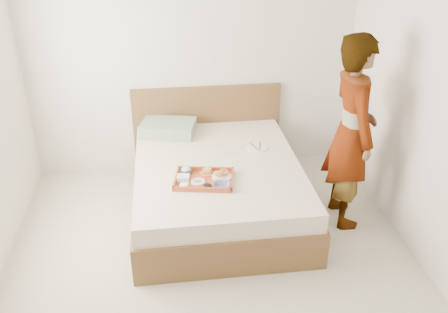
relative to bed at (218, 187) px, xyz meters
name	(u,v)px	position (x,y,z in m)	size (l,w,h in m)	color
ground	(215,279)	(-0.14, -1.00, -0.27)	(3.50, 4.00, 0.01)	beige
wall_back	(192,55)	(-0.14, 1.00, 1.04)	(3.50, 0.01, 2.60)	silver
bed	(218,187)	(0.00, 0.00, 0.00)	(1.65, 2.00, 0.53)	brown
headboard	(207,127)	(0.00, 0.97, 0.21)	(1.65, 0.06, 0.95)	brown
pillow	(168,128)	(-0.44, 0.72, 0.33)	(0.56, 0.38, 0.13)	#94AA93
tray	(204,179)	(-0.16, -0.32, 0.29)	(0.52, 0.38, 0.05)	#B65324
prawn_plate	(222,177)	(0.00, -0.29, 0.28)	(0.18, 0.18, 0.01)	white
navy_bowl_big	(222,186)	(-0.02, -0.46, 0.30)	(0.15, 0.15, 0.04)	#14164A
sauce_dish	(208,187)	(-0.14, -0.46, 0.29)	(0.08, 0.08, 0.03)	black
meat_plate	(198,182)	(-0.22, -0.35, 0.28)	(0.13, 0.13, 0.01)	white
bread_plate	(207,173)	(-0.12, -0.21, 0.28)	(0.13, 0.13, 0.01)	orange
salad_bowl	(186,171)	(-0.31, -0.17, 0.30)	(0.11, 0.11, 0.04)	#14164A
plastic_tub	(183,178)	(-0.34, -0.30, 0.30)	(0.11, 0.09, 0.05)	silver
cheese_round	(184,186)	(-0.34, -0.41, 0.29)	(0.08, 0.08, 0.03)	white
dinner_plate	(257,147)	(0.43, 0.27, 0.27)	(0.22, 0.22, 0.01)	white
person	(351,133)	(1.18, -0.27, 0.64)	(0.66, 0.43, 1.80)	white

